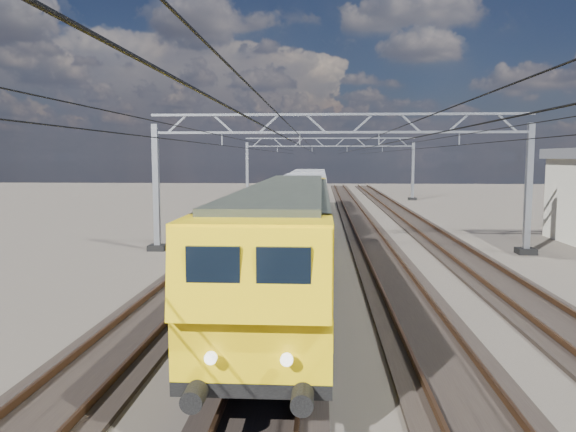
# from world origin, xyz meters

# --- Properties ---
(ground) EXTENTS (160.00, 160.00, 0.00)m
(ground) POSITION_xyz_m (0.00, 0.00, 0.00)
(ground) COLOR black
(ground) RESTS_ON ground
(track_outer_west) EXTENTS (2.60, 140.00, 0.30)m
(track_outer_west) POSITION_xyz_m (-6.00, 0.00, 0.07)
(track_outer_west) COLOR black
(track_outer_west) RESTS_ON ground
(track_loco) EXTENTS (2.60, 140.00, 0.30)m
(track_loco) POSITION_xyz_m (-2.00, 0.00, 0.07)
(track_loco) COLOR black
(track_loco) RESTS_ON ground
(track_inner_east) EXTENTS (2.60, 140.00, 0.30)m
(track_inner_east) POSITION_xyz_m (2.00, 0.00, 0.07)
(track_inner_east) COLOR black
(track_inner_east) RESTS_ON ground
(track_outer_east) EXTENTS (2.60, 140.00, 0.30)m
(track_outer_east) POSITION_xyz_m (6.00, 0.00, 0.07)
(track_outer_east) COLOR black
(track_outer_east) RESTS_ON ground
(catenary_gantry_mid) EXTENTS (19.90, 0.90, 7.11)m
(catenary_gantry_mid) POSITION_xyz_m (0.00, 4.00, 3.91)
(catenary_gantry_mid) COLOR #969CA4
(catenary_gantry_mid) RESTS_ON ground
(catenary_gantry_far) EXTENTS (19.90, 0.90, 7.11)m
(catenary_gantry_far) POSITION_xyz_m (0.00, 40.00, 3.91)
(catenary_gantry_far) COLOR #969CA4
(catenary_gantry_far) RESTS_ON ground
(overhead_wires) EXTENTS (12.03, 140.00, 0.53)m
(overhead_wires) POSITION_xyz_m (0.00, 8.00, 5.75)
(overhead_wires) COLOR black
(overhead_wires) RESTS_ON ground
(locomotive) EXTENTS (2.76, 21.10, 3.62)m
(locomotive) POSITION_xyz_m (-2.00, -6.13, 2.33)
(locomotive) COLOR black
(locomotive) RESTS_ON ground
(hopper_wagon_lead) EXTENTS (3.38, 13.00, 3.25)m
(hopper_wagon_lead) POSITION_xyz_m (-2.00, 11.57, 2.23)
(hopper_wagon_lead) COLOR black
(hopper_wagon_lead) RESTS_ON ground
(hopper_wagon_mid) EXTENTS (3.38, 13.00, 3.25)m
(hopper_wagon_mid) POSITION_xyz_m (-2.00, 25.77, 2.23)
(hopper_wagon_mid) COLOR black
(hopper_wagon_mid) RESTS_ON ground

